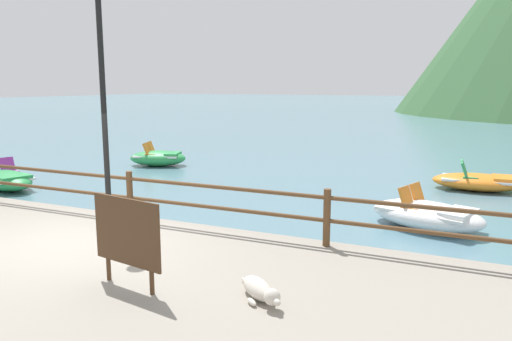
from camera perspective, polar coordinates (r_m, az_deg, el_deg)
ground_plane at (r=46.43m, az=16.90°, el=5.78°), size 200.00×200.00×0.00m
dock_railing at (r=9.86m, az=-14.47°, el=-2.24°), size 23.92×0.12×0.95m
lamp_post at (r=9.11m, az=-17.40°, el=9.39°), size 0.28×0.28×4.31m
sign_board at (r=6.53m, az=-14.75°, el=-7.05°), size 1.17×0.25×1.19m
dog_resting at (r=6.17m, az=0.50°, el=-13.73°), size 0.85×0.76×0.26m
pedal_boat_0 at (r=11.02m, az=19.29°, el=-4.84°), size 2.70×2.02×0.88m
pedal_boat_1 at (r=18.78m, az=-11.31°, el=1.47°), size 2.39×1.85×0.89m
pedal_boat_2 at (r=16.04m, az=-27.16°, el=-0.92°), size 2.79×1.93×0.87m
pedal_boat_3 at (r=15.51m, az=24.34°, el=-1.16°), size 2.47×1.39×0.83m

